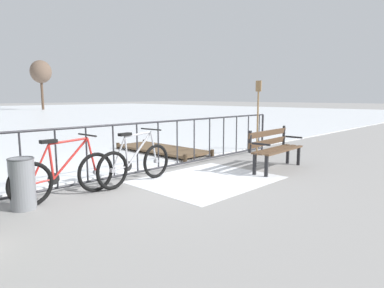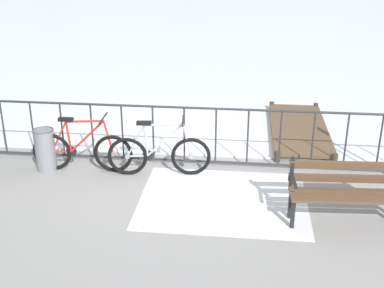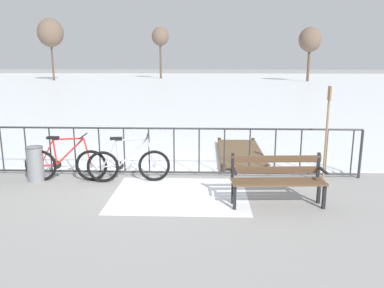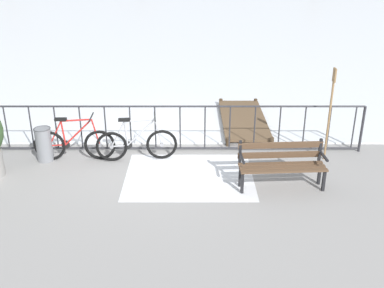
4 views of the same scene
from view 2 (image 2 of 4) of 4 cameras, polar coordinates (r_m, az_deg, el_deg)
ground_plane at (r=8.78m, az=-0.86°, el=-2.35°), size 160.00×160.00×0.00m
snow_patch at (r=7.66m, az=3.56°, el=-6.34°), size 2.52×2.02×0.01m
railing_fence at (r=8.56m, az=-0.88°, el=1.05°), size 9.06×0.06×1.07m
bicycle_near_railing at (r=8.29m, az=-3.78°, el=-1.19°), size 1.71×0.52×0.97m
bicycle_second at (r=8.61m, az=-12.40°, el=-0.74°), size 1.71×0.52×0.97m
park_bench at (r=7.21m, az=17.33°, el=-4.78°), size 1.63×0.57×0.89m
trash_bin at (r=8.80m, az=-16.36°, el=-0.60°), size 0.35×0.35×0.73m
wooden_dock at (r=10.34m, az=12.07°, el=1.78°), size 1.10×2.97×0.20m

